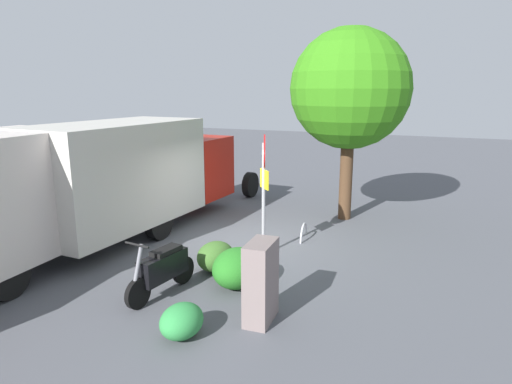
# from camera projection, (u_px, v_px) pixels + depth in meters

# --- Properties ---
(ground_plane) EXTENTS (60.00, 60.00, 0.00)m
(ground_plane) POSITION_uv_depth(u_px,v_px,m) (247.00, 241.00, 11.52)
(ground_plane) COLOR #4D4F55
(box_truck_near) EXTENTS (8.61, 2.53, 3.03)m
(box_truck_near) POSITION_uv_depth(u_px,v_px,m) (141.00, 171.00, 12.19)
(box_truck_near) COLOR black
(box_truck_near) RESTS_ON ground
(motorcycle) EXTENTS (1.81, 0.58, 1.20)m
(motorcycle) POSITION_uv_depth(u_px,v_px,m) (163.00, 269.00, 8.44)
(motorcycle) COLOR black
(motorcycle) RESTS_ON ground
(stop_sign) EXTENTS (0.71, 0.33, 2.85)m
(stop_sign) POSITION_uv_depth(u_px,v_px,m) (264.00, 176.00, 10.14)
(stop_sign) COLOR #9E9EA3
(stop_sign) RESTS_ON ground
(street_tree) EXTENTS (3.44, 3.44, 5.57)m
(street_tree) POSITION_uv_depth(u_px,v_px,m) (350.00, 90.00, 12.72)
(street_tree) COLOR #47301E
(street_tree) RESTS_ON ground
(utility_cabinet) EXTENTS (0.79, 0.46, 1.40)m
(utility_cabinet) POSITION_uv_depth(u_px,v_px,m) (261.00, 282.00, 7.42)
(utility_cabinet) COLOR slate
(utility_cabinet) RESTS_ON ground
(bike_rack_hoop) EXTENTS (0.85, 0.15, 0.85)m
(bike_rack_hoop) POSITION_uv_depth(u_px,v_px,m) (304.00, 239.00, 11.73)
(bike_rack_hoop) COLOR #B7B7BC
(bike_rack_hoop) RESTS_ON ground
(shrub_near_sign) EXTENTS (1.14, 0.94, 0.78)m
(shrub_near_sign) POSITION_uv_depth(u_px,v_px,m) (237.00, 268.00, 8.80)
(shrub_near_sign) COLOR #257221
(shrub_near_sign) RESTS_ON ground
(shrub_mid_verge) EXTENTS (0.93, 0.76, 0.63)m
(shrub_mid_verge) POSITION_uv_depth(u_px,v_px,m) (216.00, 256.00, 9.61)
(shrub_mid_verge) COLOR #396427
(shrub_mid_verge) RESTS_ON ground
(shrub_by_tree) EXTENTS (0.79, 0.65, 0.54)m
(shrub_by_tree) POSITION_uv_depth(u_px,v_px,m) (182.00, 321.00, 7.02)
(shrub_by_tree) COLOR #2E8740
(shrub_by_tree) RESTS_ON ground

